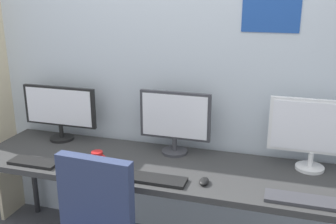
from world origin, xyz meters
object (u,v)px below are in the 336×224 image
at_px(monitor_left, 60,110).
at_px(keyboard_right, 301,200).
at_px(keyboard_left, 34,162).
at_px(monitor_center, 175,120).
at_px(coffee_mug, 98,158).
at_px(monitor_right, 314,131).
at_px(desk, 166,171).
at_px(computer_mouse, 204,181).
at_px(keyboard_center, 155,179).

distance_m(monitor_left, keyboard_right, 1.81).
xyz_separation_m(keyboard_left, keyboard_right, (1.68, 0.00, 0.00)).
distance_m(monitor_center, keyboard_left, 0.98).
bearing_deg(coffee_mug, monitor_center, 37.56).
bearing_deg(coffee_mug, keyboard_left, -164.85).
distance_m(monitor_right, keyboard_right, 0.51).
xyz_separation_m(keyboard_right, coffee_mug, (-1.27, 0.11, 0.04)).
relative_size(desk, keyboard_left, 7.88).
height_order(keyboard_right, coffee_mug, coffee_mug).
height_order(desk, computer_mouse, computer_mouse).
bearing_deg(desk, computer_mouse, -31.80).
distance_m(monitor_left, keyboard_left, 0.50).
distance_m(keyboard_center, coffee_mug, 0.45).
height_order(monitor_right, keyboard_right, monitor_right).
bearing_deg(monitor_right, desk, -166.73).
distance_m(keyboard_right, coffee_mug, 1.28).
distance_m(keyboard_left, keyboard_center, 0.84).
relative_size(monitor_left, coffee_mug, 5.50).
bearing_deg(keyboard_center, keyboard_right, 0.00).
xyz_separation_m(monitor_center, keyboard_left, (-0.84, -0.44, -0.24)).
relative_size(monitor_center, coffee_mug, 4.69).
distance_m(monitor_left, monitor_center, 0.90).
bearing_deg(desk, monitor_right, 13.27).
relative_size(computer_mouse, coffee_mug, 0.91).
bearing_deg(keyboard_center, computer_mouse, 9.43).
bearing_deg(desk, keyboard_right, -15.31).
xyz_separation_m(keyboard_center, keyboard_right, (0.84, 0.00, 0.00)).
bearing_deg(monitor_center, computer_mouse, -53.38).
distance_m(monitor_center, computer_mouse, 0.54).
distance_m(monitor_center, monitor_right, 0.90).
bearing_deg(desk, keyboard_left, -164.69).
bearing_deg(monitor_left, keyboard_center, -26.17).
relative_size(keyboard_left, coffee_mug, 3.12).
bearing_deg(desk, keyboard_center, -90.00).
height_order(monitor_center, keyboard_left, monitor_center).
distance_m(desk, keyboard_left, 0.87).
distance_m(keyboard_right, computer_mouse, 0.55).
height_order(monitor_right, keyboard_left, monitor_right).
xyz_separation_m(monitor_left, monitor_right, (1.80, 0.00, 0.02)).
xyz_separation_m(keyboard_center, computer_mouse, (0.29, 0.05, 0.01)).
distance_m(desk, monitor_right, 0.97).
relative_size(keyboard_right, coffee_mug, 3.66).
height_order(monitor_center, monitor_right, monitor_right).
xyz_separation_m(monitor_left, keyboard_right, (1.74, -0.44, -0.23)).
bearing_deg(coffee_mug, computer_mouse, -4.90).
height_order(desk, keyboard_left, keyboard_left).
bearing_deg(keyboard_right, desk, 164.69).
bearing_deg(keyboard_right, keyboard_center, 180.00).
xyz_separation_m(keyboard_left, coffee_mug, (0.41, 0.11, 0.04)).
xyz_separation_m(desk, coffee_mug, (-0.43, -0.12, 0.09)).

